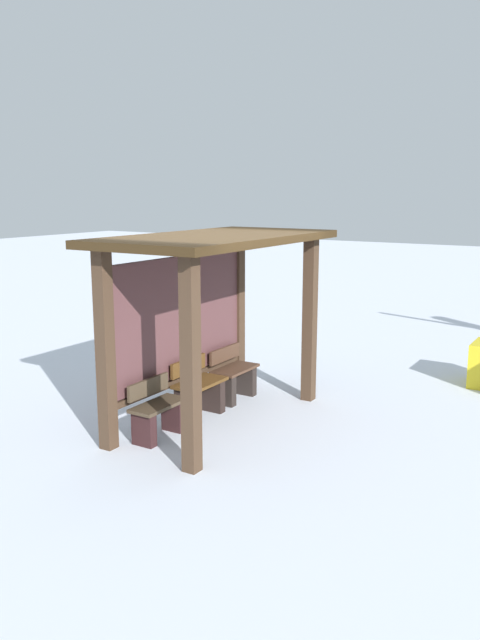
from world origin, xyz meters
TOP-DOWN VIEW (x-y plane):
  - ground_plane at (0.00, 0.00)m, footprint 60.00×60.00m
  - bus_shelter at (0.00, 0.18)m, footprint 3.35×1.71m
  - bench_left_inside at (-0.86, 0.32)m, footprint 0.76×0.34m
  - bench_center_inside at (0.00, 0.31)m, footprint 0.76×0.41m
  - bench_right_inside at (0.86, 0.32)m, footprint 0.76×0.38m

SIDE VIEW (x-z plane):
  - ground_plane at x=0.00m, z-range 0.00..0.00m
  - bench_left_inside at x=-0.86m, z-range -0.05..0.66m
  - bench_right_inside at x=0.86m, z-range -0.06..0.69m
  - bench_center_inside at x=0.00m, z-range -0.06..0.71m
  - bus_shelter at x=0.00m, z-range 0.58..2.99m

